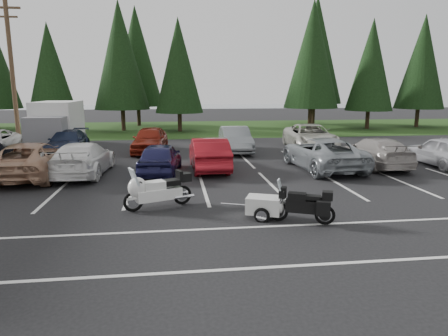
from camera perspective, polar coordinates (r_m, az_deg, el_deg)
ground at (r=14.24m, az=-4.64°, el=-3.97°), size 120.00×120.00×0.00m
grass_strip at (r=37.92m, az=-6.37°, el=5.62°), size 80.00×16.00×0.01m
lake_water at (r=68.98m, az=-3.48°, el=8.23°), size 70.00×50.00×0.02m
utility_pole at (r=27.41m, az=-28.01°, el=12.04°), size 1.60×0.26×9.00m
box_truck at (r=27.35m, az=-23.07°, el=5.63°), size 2.40×5.60×2.90m
stall_markings at (r=16.18m, az=-4.97°, el=-2.09°), size 32.00×16.00×0.01m
conifer_3 at (r=36.53m, az=-23.63°, el=12.82°), size 3.87×3.87×9.02m
conifer_4 at (r=36.99m, az=-14.62°, el=15.32°), size 4.80×4.80×11.17m
conifer_5 at (r=35.38m, az=-6.51°, el=14.34°), size 4.14×4.14×9.63m
conifer_6 at (r=38.09m, az=12.52°, el=15.56°), size 4.93×4.93×11.48m
conifer_7 at (r=39.92m, az=20.29°, el=13.64°), size 4.27×4.27×9.94m
conifer_8 at (r=43.38m, az=26.46°, el=13.41°), size 4.53×4.53×10.56m
conifer_back_b at (r=41.47m, az=-12.41°, el=15.29°), size 4.97×4.97×11.58m
conifer_back_c at (r=43.23m, az=13.00°, el=16.05°), size 5.50×5.50×12.81m
car_near_2 at (r=18.84m, az=-25.80°, el=1.07°), size 2.64×5.51×1.51m
car_near_3 at (r=18.47m, az=-19.49°, el=1.26°), size 2.29×5.09×1.45m
car_near_4 at (r=17.92m, az=-9.10°, el=1.42°), size 2.08×4.28×1.41m
car_near_5 at (r=18.60m, az=-2.18°, el=2.06°), size 1.67×4.59×1.50m
car_near_6 at (r=19.26m, az=13.90°, el=2.05°), size 2.82×5.55×1.50m
car_near_7 at (r=20.69m, az=20.85°, el=2.13°), size 2.05×4.88×1.41m
car_near_8 at (r=22.10m, az=28.79°, el=2.10°), size 1.87×4.37×1.47m
car_far_1 at (r=24.78m, az=-21.44°, el=3.43°), size 1.94×4.66×1.35m
car_far_2 at (r=23.95m, az=-10.52°, el=4.00°), size 2.21×4.64×1.53m
car_far_3 at (r=23.77m, az=1.64°, el=4.09°), size 1.64×4.55×1.49m
car_far_4 at (r=25.39m, az=12.22°, el=4.37°), size 3.03×5.77×1.55m
touring_motorcycle at (r=12.77m, az=-9.38°, el=-2.67°), size 2.61×1.64×1.39m
cargo_trailer at (r=11.78m, az=5.69°, el=-5.61°), size 1.62×1.27×0.66m
adventure_motorcycle at (r=11.45m, az=11.04°, el=-4.72°), size 2.18×1.46×1.25m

